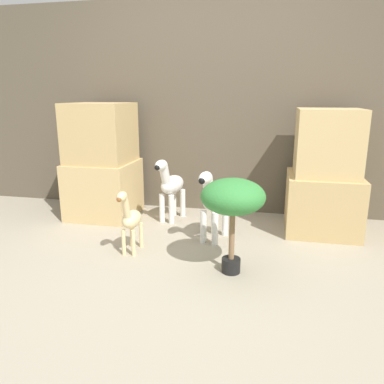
{
  "coord_description": "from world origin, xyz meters",
  "views": [
    {
      "loc": [
        0.62,
        -2.3,
        1.25
      ],
      "look_at": [
        -0.1,
        1.01,
        0.36
      ],
      "focal_mm": 35.0,
      "sensor_mm": 36.0,
      "label": 1
    }
  ],
  "objects_px": {
    "zebra_right": "(213,201)",
    "zebra_left": "(171,186)",
    "potted_palm_front": "(233,200)",
    "giraffe_figurine": "(130,218)"
  },
  "relations": [
    {
      "from": "zebra_right",
      "to": "giraffe_figurine",
      "type": "bearing_deg",
      "value": -146.94
    },
    {
      "from": "zebra_right",
      "to": "zebra_left",
      "type": "xyz_separation_m",
      "value": [
        -0.51,
        0.45,
        0.0
      ]
    },
    {
      "from": "zebra_right",
      "to": "zebra_left",
      "type": "distance_m",
      "value": 0.68
    },
    {
      "from": "giraffe_figurine",
      "to": "potted_palm_front",
      "type": "bearing_deg",
      "value": -12.05
    },
    {
      "from": "potted_palm_front",
      "to": "giraffe_figurine",
      "type": "bearing_deg",
      "value": 167.95
    },
    {
      "from": "zebra_right",
      "to": "giraffe_figurine",
      "type": "distance_m",
      "value": 0.73
    },
    {
      "from": "zebra_right",
      "to": "zebra_left",
      "type": "relative_size",
      "value": 1.0
    },
    {
      "from": "zebra_left",
      "to": "potted_palm_front",
      "type": "relative_size",
      "value": 0.94
    },
    {
      "from": "zebra_left",
      "to": "potted_palm_front",
      "type": "distance_m",
      "value": 1.27
    },
    {
      "from": "zebra_left",
      "to": "giraffe_figurine",
      "type": "xyz_separation_m",
      "value": [
        -0.1,
        -0.85,
        -0.07
      ]
    }
  ]
}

